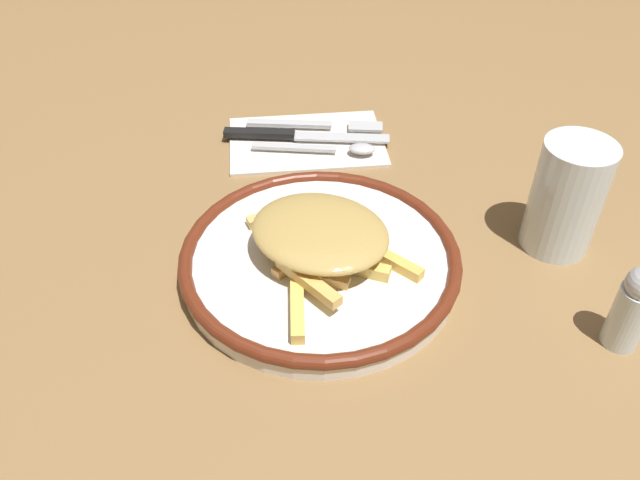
% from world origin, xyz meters
% --- Properties ---
extents(ground_plane, '(2.60, 2.60, 0.00)m').
position_xyz_m(ground_plane, '(0.00, 0.00, 0.00)').
color(ground_plane, olive).
extents(plate, '(0.28, 0.28, 0.03)m').
position_xyz_m(plate, '(0.00, 0.00, 0.01)').
color(plate, white).
rests_on(plate, ground_plane).
extents(fries_heap, '(0.19, 0.18, 0.04)m').
position_xyz_m(fries_heap, '(0.00, 0.00, 0.04)').
color(fries_heap, '#EFC054').
rests_on(fries_heap, plate).
extents(napkin, '(0.14, 0.20, 0.01)m').
position_xyz_m(napkin, '(-0.23, -0.01, 0.00)').
color(napkin, silver).
rests_on(napkin, ground_plane).
extents(fork, '(0.03, 0.18, 0.01)m').
position_xyz_m(fork, '(-0.26, 0.00, 0.01)').
color(fork, silver).
rests_on(fork, napkin).
extents(knife, '(0.03, 0.21, 0.01)m').
position_xyz_m(knife, '(-0.24, -0.03, 0.01)').
color(knife, black).
rests_on(knife, napkin).
extents(spoon, '(0.03, 0.15, 0.01)m').
position_xyz_m(spoon, '(-0.20, 0.02, 0.01)').
color(spoon, silver).
rests_on(spoon, napkin).
extents(water_glass, '(0.07, 0.07, 0.12)m').
position_xyz_m(water_glass, '(-0.03, 0.25, 0.06)').
color(water_glass, silver).
rests_on(water_glass, ground_plane).
extents(salt_shaker, '(0.03, 0.03, 0.09)m').
position_xyz_m(salt_shaker, '(0.10, 0.26, 0.04)').
color(salt_shaker, silver).
rests_on(salt_shaker, ground_plane).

